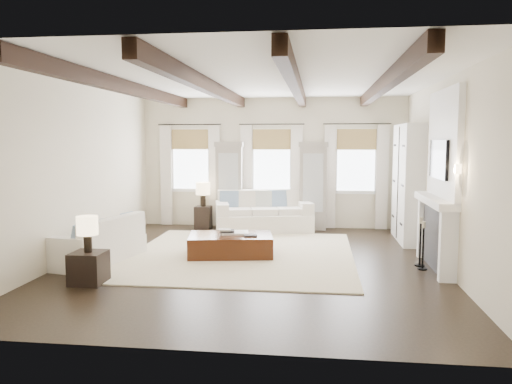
# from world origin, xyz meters

# --- Properties ---
(ground) EXTENTS (7.50, 7.50, 0.00)m
(ground) POSITION_xyz_m (0.00, 0.00, 0.00)
(ground) COLOR black
(ground) RESTS_ON ground
(room_shell) EXTENTS (6.54, 7.54, 3.22)m
(room_shell) POSITION_xyz_m (0.75, 0.90, 1.89)
(room_shell) COLOR beige
(room_shell) RESTS_ON ground
(area_rug) EXTENTS (4.18, 4.46, 0.02)m
(area_rug) POSITION_xyz_m (-0.29, 0.59, 0.01)
(area_rug) COLOR beige
(area_rug) RESTS_ON ground
(sofa_back) EXTENTS (2.42, 1.50, 0.96)m
(sofa_back) POSITION_xyz_m (-0.15, 3.12, 0.39)
(sofa_back) COLOR white
(sofa_back) RESTS_ON ground
(sofa_left) EXTENTS (1.20, 2.01, 0.80)m
(sofa_left) POSITION_xyz_m (-2.69, -0.25, 0.32)
(sofa_left) COLOR white
(sofa_left) RESTS_ON ground
(ottoman) EXTENTS (1.67, 1.20, 0.40)m
(ottoman) POSITION_xyz_m (-0.47, 0.48, 0.20)
(ottoman) COLOR black
(ottoman) RESTS_ON ground
(tray) EXTENTS (0.55, 0.46, 0.04)m
(tray) POSITION_xyz_m (-0.40, 0.57, 0.42)
(tray) COLOR white
(tray) RESTS_ON ottoman
(book_lower) EXTENTS (0.29, 0.24, 0.04)m
(book_lower) POSITION_xyz_m (-0.54, 0.50, 0.46)
(book_lower) COLOR #262628
(book_lower) RESTS_ON tray
(book_upper) EXTENTS (0.24, 0.20, 0.03)m
(book_upper) POSITION_xyz_m (-0.58, 0.45, 0.50)
(book_upper) COLOR beige
(book_upper) RESTS_ON book_lower
(book_loose) EXTENTS (0.27, 0.22, 0.03)m
(book_loose) POSITION_xyz_m (-0.08, 0.38, 0.42)
(book_loose) COLOR #262628
(book_loose) RESTS_ON ottoman
(side_table_front) EXTENTS (0.49, 0.49, 0.49)m
(side_table_front) POSITION_xyz_m (-2.30, -1.57, 0.24)
(side_table_front) COLOR black
(side_table_front) RESTS_ON ground
(lamp_front) EXTENTS (0.32, 0.32, 0.55)m
(lamp_front) POSITION_xyz_m (-2.30, -1.57, 0.86)
(lamp_front) COLOR black
(lamp_front) RESTS_ON side_table_front
(side_table_back) EXTENTS (0.38, 0.38, 0.56)m
(side_table_back) POSITION_xyz_m (-1.63, 3.18, 0.28)
(side_table_back) COLOR black
(side_table_back) RESTS_ON ground
(lamp_back) EXTENTS (0.34, 0.34, 0.58)m
(lamp_back) POSITION_xyz_m (-1.63, 3.18, 0.96)
(lamp_back) COLOR black
(lamp_back) RESTS_ON side_table_back
(candlestick_near) EXTENTS (0.16, 0.16, 0.81)m
(candlestick_near) POSITION_xyz_m (2.90, -0.10, 0.34)
(candlestick_near) COLOR black
(candlestick_near) RESTS_ON ground
(candlestick_far) EXTENTS (0.17, 0.17, 0.85)m
(candlestick_far) POSITION_xyz_m (2.90, 0.14, 0.35)
(candlestick_far) COLOR black
(candlestick_far) RESTS_ON ground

